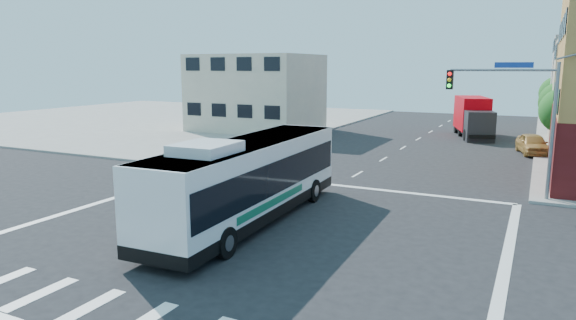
% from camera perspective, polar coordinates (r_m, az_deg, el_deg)
% --- Properties ---
extents(ground, '(120.00, 120.00, 0.00)m').
position_cam_1_polar(ground, '(21.52, -3.47, -8.04)').
color(ground, black).
rests_on(ground, ground).
extents(sidewalk_nw, '(50.00, 50.00, 0.15)m').
position_cam_1_polar(sidewalk_nw, '(69.73, -14.39, 4.53)').
color(sidewalk_nw, gray).
rests_on(sidewalk_nw, ground).
extents(building_west, '(12.06, 10.06, 8.00)m').
position_cam_1_polar(building_west, '(54.96, -3.52, 7.45)').
color(building_west, '#BDB19C').
rests_on(building_west, ground).
extents(signal_mast_ne, '(7.91, 1.13, 8.07)m').
position_cam_1_polar(signal_mast_ne, '(28.42, 24.09, 5.83)').
color(signal_mast_ne, slate).
rests_on(signal_mast_ne, ground).
extents(street_tree_a, '(3.60, 3.60, 5.53)m').
position_cam_1_polar(street_tree_a, '(45.79, 28.42, 5.12)').
color(street_tree_a, '#3D2816').
rests_on(street_tree_a, ground).
extents(street_tree_b, '(3.80, 3.80, 5.79)m').
position_cam_1_polar(street_tree_b, '(53.76, 28.16, 5.92)').
color(street_tree_b, '#3D2816').
rests_on(street_tree_b, ground).
extents(street_tree_c, '(3.40, 3.40, 5.29)m').
position_cam_1_polar(street_tree_c, '(61.76, 27.93, 6.09)').
color(street_tree_c, '#3D2816').
rests_on(street_tree_c, ground).
extents(street_tree_d, '(4.00, 4.00, 6.03)m').
position_cam_1_polar(street_tree_d, '(69.73, 27.80, 6.80)').
color(street_tree_d, '#3D2816').
rests_on(street_tree_d, ground).
extents(transit_bus, '(3.32, 13.51, 3.97)m').
position_cam_1_polar(transit_bus, '(22.52, -4.32, -2.08)').
color(transit_bus, black).
rests_on(transit_bus, ground).
extents(box_truck, '(4.78, 8.83, 3.82)m').
position_cam_1_polar(box_truck, '(53.03, 19.91, 4.42)').
color(box_truck, '#222327').
rests_on(box_truck, ground).
extents(parked_car, '(2.96, 5.03, 1.61)m').
position_cam_1_polar(parked_car, '(44.48, 25.55, 1.62)').
color(parked_car, '#BB8A40').
rests_on(parked_car, ground).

